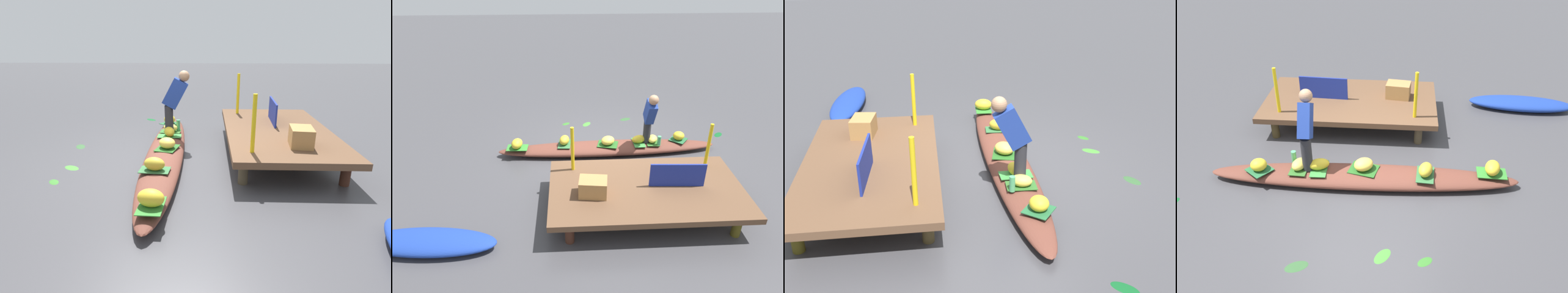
{
  "view_description": "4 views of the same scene",
  "coord_description": "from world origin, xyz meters",
  "views": [
    {
      "loc": [
        5.06,
        0.69,
        2.02
      ],
      "look_at": [
        0.45,
        0.53,
        0.41
      ],
      "focal_mm": 29.44,
      "sensor_mm": 36.0,
      "label": 1
    },
    {
      "loc": [
        0.8,
        6.59,
        3.83
      ],
      "look_at": [
        0.47,
        0.6,
        0.49
      ],
      "focal_mm": 31.99,
      "sensor_mm": 36.0,
      "label": 2
    },
    {
      "loc": [
        -6.16,
        1.21,
        3.25
      ],
      "look_at": [
        -0.09,
        0.41,
        0.41
      ],
      "focal_mm": 42.82,
      "sensor_mm": 36.0,
      "label": 3
    },
    {
      "loc": [
        0.55,
        -5.05,
        3.98
      ],
      "look_at": [
        0.12,
        0.29,
        0.48
      ],
      "focal_mm": 38.23,
      "sensor_mm": 36.0,
      "label": 4
    }
  ],
  "objects": [
    {
      "name": "vendor_person",
      "position": [
        -0.84,
        0.1,
        0.91
      ],
      "size": [
        0.2,
        0.52,
        1.2
      ],
      "color": "#28282D",
      "rests_on": "vendor_boat"
    },
    {
      "name": "leaf_mat_2",
      "position": [
        -0.67,
        -0.0,
        0.23
      ],
      "size": [
        0.25,
        0.45,
        0.01
      ],
      "primitive_type": "cube",
      "rotation": [
        0.0,
        0.0,
        1.6
      ],
      "color": "#358239",
      "rests_on": "vendor_boat"
    },
    {
      "name": "banana_bunch_3",
      "position": [
        1.94,
        0.09,
        0.33
      ],
      "size": [
        0.28,
        0.35,
        0.2
      ],
      "primitive_type": "ellipsoid",
      "rotation": [
        0.0,
        0.0,
        1.35
      ],
      "color": "yellow",
      "rests_on": "vendor_boat"
    },
    {
      "name": "drifting_plant_3",
      "position": [
        -0.64,
        -1.71,
        0.0
      ],
      "size": [
        0.34,
        0.27,
        0.01
      ],
      "primitive_type": "ellipsoid",
      "rotation": [
        0.0,
        0.0,
        0.44
      ],
      "color": "#2F572E",
      "rests_on": "ground"
    },
    {
      "name": "railing_post_west",
      "position": [
        -1.62,
        1.34,
        0.87
      ],
      "size": [
        0.06,
        0.06,
        0.83
      ],
      "primitive_type": "cylinder",
      "color": "yellow",
      "rests_on": "dock_platform"
    },
    {
      "name": "moored_boat",
      "position": [
        2.94,
        2.68,
        0.11
      ],
      "size": [
        2.08,
        0.73,
        0.23
      ],
      "primitive_type": "ellipsoid",
      "rotation": [
        0.0,
        0.0,
        -0.07
      ],
      "color": "navy",
      "rests_on": "ground"
    },
    {
      "name": "leaf_mat_4",
      "position": [
        -0.97,
        -0.01,
        0.23
      ],
      "size": [
        0.27,
        0.41,
        0.01
      ],
      "primitive_type": "cube",
      "rotation": [
        0.0,
        0.0,
        1.53
      ],
      "color": "#2D6225",
      "rests_on": "vendor_boat"
    },
    {
      "name": "banana_bunch_2",
      "position": [
        -0.67,
        -0.0,
        0.31
      ],
      "size": [
        0.36,
        0.28,
        0.17
      ],
      "primitive_type": "ellipsoid",
      "rotation": [
        0.0,
        0.0,
        3.46
      ],
      "color": "gold",
      "rests_on": "vendor_boat"
    },
    {
      "name": "market_banner",
      "position": [
        -0.92,
        1.94,
        0.66
      ],
      "size": [
        0.91,
        0.08,
        0.42
      ],
      "primitive_type": "cube",
      "rotation": [
        0.0,
        0.0,
        -0.06
      ],
      "color": "navy",
      "rests_on": "dock_platform"
    },
    {
      "name": "dock_platform",
      "position": [
        -0.42,
        1.94,
        0.39
      ],
      "size": [
        3.2,
        1.8,
        0.45
      ],
      "color": "brown",
      "rests_on": "ground"
    },
    {
      "name": "railing_post_east",
      "position": [
        0.78,
        1.34,
        0.87
      ],
      "size": [
        0.06,
        0.06,
        0.83
      ],
      "primitive_type": "cylinder",
      "color": "yellow",
      "rests_on": "dock_platform"
    },
    {
      "name": "canal_water",
      "position": [
        0.0,
        0.0,
        0.0
      ],
      "size": [
        40.0,
        40.0,
        0.0
      ],
      "primitive_type": "plane",
      "color": "#403F43",
      "rests_on": "ground"
    },
    {
      "name": "leaf_mat_0",
      "position": [
        0.01,
        0.04,
        0.23
      ],
      "size": [
        0.49,
        0.42,
        0.01
      ],
      "primitive_type": "cube",
      "rotation": [
        0.0,
        0.0,
        2.91
      ],
      "color": "#235B1F",
      "rests_on": "vendor_boat"
    },
    {
      "name": "leaf_mat_3",
      "position": [
        1.94,
        0.09,
        0.23
      ],
      "size": [
        0.45,
        0.3,
        0.01
      ],
      "primitive_type": "cube",
      "rotation": [
        0.0,
        0.0,
        3.1
      ],
      "color": "#2F7B2C",
      "rests_on": "vendor_boat"
    },
    {
      "name": "vendor_boat",
      "position": [
        0.0,
        0.0,
        0.11
      ],
      "size": [
        4.72,
        0.72,
        0.22
      ],
      "primitive_type": "ellipsoid",
      "rotation": [
        0.0,
        0.0,
        0.02
      ],
      "color": "brown",
      "rests_on": "ground"
    },
    {
      "name": "leaf_mat_5",
      "position": [
        -1.57,
        -0.1,
        0.23
      ],
      "size": [
        0.46,
        0.46,
        0.01
      ],
      "primitive_type": "cube",
      "rotation": [
        0.0,
        0.0,
        2.47
      ],
      "color": "#235F35",
      "rests_on": "vendor_boat"
    },
    {
      "name": "banana_bunch_0",
      "position": [
        0.01,
        0.04,
        0.32
      ],
      "size": [
        0.39,
        0.39,
        0.18
      ],
      "primitive_type": "ellipsoid",
      "rotation": [
        0.0,
        0.0,
        0.68
      ],
      "color": "#F9D34C",
      "rests_on": "vendor_boat"
    },
    {
      "name": "banana_bunch_1",
      "position": [
        0.94,
        -0.03,
        0.32
      ],
      "size": [
        0.27,
        0.34,
        0.19
      ],
      "primitive_type": "ellipsoid",
      "rotation": [
        0.0,
        0.0,
        4.47
      ],
      "color": "gold",
      "rests_on": "vendor_boat"
    },
    {
      "name": "leaf_mat_1",
      "position": [
        0.94,
        -0.03,
        0.23
      ],
      "size": [
        0.29,
        0.44,
        0.01
      ],
      "primitive_type": "cube",
      "rotation": [
        0.0,
        0.0,
        1.5
      ],
      "color": "#2F6637",
      "rests_on": "vendor_boat"
    },
    {
      "name": "drifting_plant_0",
      "position": [
        0.91,
        -1.51,
        0.0
      ],
      "size": [
        0.24,
        0.23,
        0.01
      ],
      "primitive_type": "ellipsoid",
      "rotation": [
        0.0,
        0.0,
        0.67
      ],
      "color": "#317127",
      "rests_on": "ground"
    },
    {
      "name": "drifting_plant_2",
      "position": [
        0.39,
        -1.47,
        0.0
      ],
      "size": [
        0.28,
        0.32,
        0.01
      ],
      "primitive_type": "ellipsoid",
      "rotation": [
        0.0,
        0.0,
        1.0
      ],
      "color": "#3F8A30",
      "rests_on": "ground"
    },
    {
      "name": "water_bottle",
      "position": [
        -1.08,
        0.13,
        0.33
      ],
      "size": [
        0.08,
        0.08,
        0.21
      ],
      "primitive_type": "cylinder",
      "color": "#4CAE6D",
      "rests_on": "vendor_boat"
    },
    {
      "name": "banana_bunch_4",
      "position": [
        -0.97,
        -0.01,
        0.3
      ],
      "size": [
        0.28,
        0.33,
        0.15
      ],
      "primitive_type": "ellipsoid",
      "rotation": [
        0.0,
        0.0,
        4.38
      ],
      "color": "#F6D652",
      "rests_on": "vendor_boat"
    },
    {
      "name": "banana_bunch_5",
      "position": [
        -1.57,
        -0.1,
        0.32
      ],
      "size": [
        0.3,
        0.29,
        0.18
      ],
      "primitive_type": "ellipsoid",
      "rotation": [
        0.0,
        0.0,
        1.83
      ],
      "color": "gold",
      "rests_on": "vendor_boat"
    },
    {
      "name": "produce_crate",
      "position": [
        0.47,
        2.1,
        0.59
      ],
      "size": [
        0.48,
        0.37,
        0.28
      ],
      "primitive_type": "cube",
      "rotation": [
        0.0,
        0.0,
        -0.12
      ],
      "color": "#A57743",
      "rests_on": "dock_platform"
    }
  ]
}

